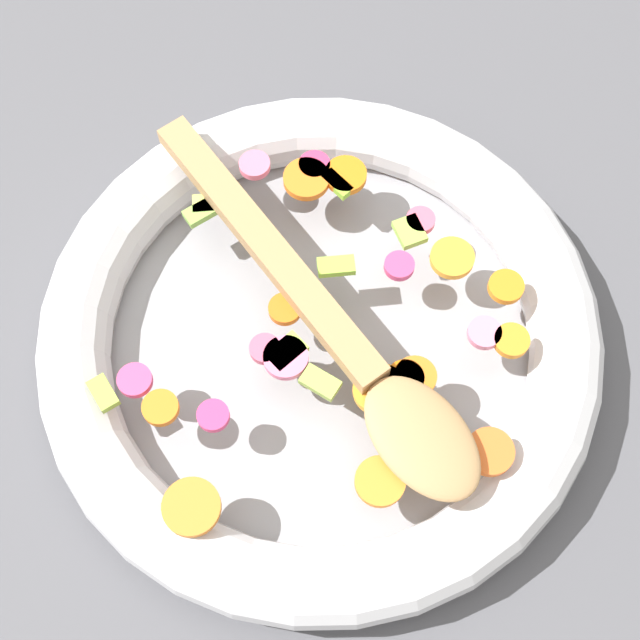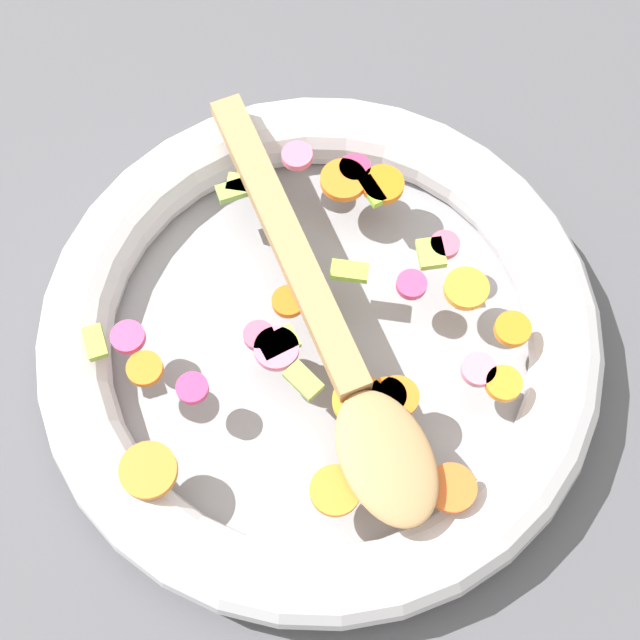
{
  "view_description": "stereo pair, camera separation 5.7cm",
  "coord_description": "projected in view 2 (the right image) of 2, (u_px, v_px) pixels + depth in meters",
  "views": [
    {
      "loc": [
        0.23,
        0.06,
        0.59
      ],
      "look_at": [
        0.0,
        0.0,
        0.05
      ],
      "focal_mm": 50.0,
      "sensor_mm": 36.0,
      "label": 1
    },
    {
      "loc": [
        0.2,
        0.12,
        0.59
      ],
      "look_at": [
        0.0,
        0.0,
        0.05
      ],
      "focal_mm": 50.0,
      "sensor_mm": 36.0,
      "label": 2
    }
  ],
  "objects": [
    {
      "name": "wooden_spoon",
      "position": [
        333.0,
        340.0,
        0.57
      ],
      "size": [
        0.23,
        0.28,
        0.01
      ],
      "color": "#A87F51",
      "rests_on": "chopped_vegetables"
    },
    {
      "name": "chopped_vegetables",
      "position": [
        335.0,
        327.0,
        0.58
      ],
      "size": [
        0.3,
        0.27,
        0.01
      ],
      "color": "orange",
      "rests_on": "skillet"
    },
    {
      "name": "skillet",
      "position": [
        320.0,
        336.0,
        0.61
      ],
      "size": [
        0.39,
        0.39,
        0.05
      ],
      "color": "gray",
      "rests_on": "ground_plane"
    },
    {
      "name": "ground_plane",
      "position": [
        320.0,
        348.0,
        0.63
      ],
      "size": [
        4.0,
        4.0,
        0.0
      ],
      "primitive_type": "plane",
      "color": "#4C4C51"
    }
  ]
}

